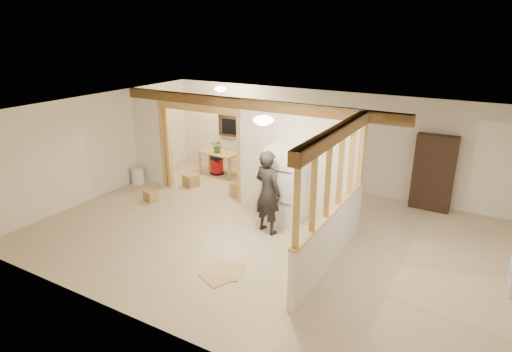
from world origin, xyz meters
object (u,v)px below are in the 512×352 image
Objects in this scene: shop_vac at (217,165)px; bookshelf at (433,173)px; work_table at (219,164)px; woman at (268,192)px; refrigerator at (286,184)px.

shop_vac is 5.71m from bookshelf.
work_table is at bearing -175.06° from bookshelf.
woman is 1.61× the size of work_table.
work_table is (-2.92, 1.75, -0.51)m from refrigerator.
woman is 3.18× the size of shop_vac.
woman is 3.91m from shop_vac.
refrigerator is 3.45m from work_table.
refrigerator is 3.10× the size of shop_vac.
work_table is 1.98× the size of shop_vac.
refrigerator is 3.61m from shop_vac.
woman is 0.99× the size of bookshelf.
bookshelf is (5.54, 0.48, 0.53)m from work_table.
woman is at bearing -97.39° from refrigerator.
refrigerator is 0.97× the size of bookshelf.
refrigerator is at bearing -82.06° from woman.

